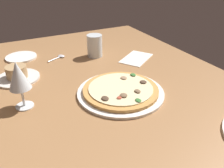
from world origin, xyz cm
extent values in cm
cube|color=#996B42|center=(0.00, 0.00, 2.00)|extent=(150.00, 110.00, 4.00)
cylinder|color=white|center=(-6.33, -3.95, 4.50)|extent=(32.27, 32.27, 1.00)
cylinder|color=#C68C47|center=(-6.33, -3.95, 5.60)|extent=(28.08, 28.08, 1.20)
cylinder|color=beige|center=(-6.33, -3.95, 6.40)|extent=(23.90, 23.90, 0.40)
ellipsoid|color=brown|center=(-11.98, -1.99, 6.96)|extent=(2.73, 2.68, 0.71)
ellipsoid|color=#AD4733|center=(-12.52, 0.17, 6.84)|extent=(1.71, 1.70, 0.48)
ellipsoid|color=#4C3828|center=(-10.73, 4.52, 6.88)|extent=(3.03, 2.44, 0.55)
ellipsoid|color=#387033|center=(-0.37, -13.19, 6.91)|extent=(2.62, 2.06, 0.61)
ellipsoid|color=#4C3828|center=(-6.91, -13.52, 6.87)|extent=(2.66, 2.56, 0.54)
ellipsoid|color=brown|center=(-11.74, -7.85, 6.90)|extent=(2.63, 2.00, 0.59)
ellipsoid|color=#387033|center=(-16.83, -4.89, 6.82)|extent=(2.51, 1.89, 0.45)
ellipsoid|color=#937556|center=(-0.54, -8.56, 6.85)|extent=(2.81, 2.42, 0.50)
cylinder|color=silver|center=(23.44, 28.65, 4.40)|extent=(17.70, 17.70, 0.80)
cylinder|color=tan|center=(23.44, 28.65, 7.29)|extent=(8.42, 8.42, 4.97)
cylinder|color=silver|center=(1.15, 29.33, 4.20)|extent=(6.10, 6.10, 0.40)
cylinder|color=silver|center=(1.15, 29.33, 7.83)|extent=(0.80, 0.80, 6.86)
cone|color=silver|center=(1.15, 29.33, 15.96)|extent=(7.16, 7.16, 9.40)
cone|color=maroon|center=(1.15, 29.33, 12.79)|extent=(2.11, 2.11, 3.08)
cylinder|color=silver|center=(31.84, -10.03, 9.51)|extent=(7.61, 7.61, 11.03)
cylinder|color=silver|center=(31.84, -10.03, 6.83)|extent=(7.00, 7.00, 5.66)
cylinder|color=white|center=(46.42, 24.11, 4.45)|extent=(15.13, 15.13, 0.90)
cube|color=white|center=(19.40, -27.11, 4.15)|extent=(19.34, 21.16, 0.30)
ellipsoid|color=silver|center=(38.48, 5.74, 4.50)|extent=(4.84, 4.33, 1.00)
cylinder|color=silver|center=(36.48, 9.61, 4.35)|extent=(4.63, 8.04, 0.70)
camera|label=1|loc=(-70.61, 32.39, 49.31)|focal=37.08mm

